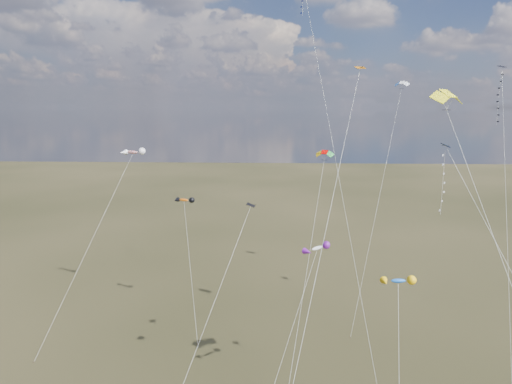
{
  "coord_description": "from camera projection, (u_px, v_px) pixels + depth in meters",
  "views": [
    {
      "loc": [
        2.14,
        -26.37,
        27.25
      ],
      "look_at": [
        0.0,
        18.0,
        19.0
      ],
      "focal_mm": 32.0,
      "sensor_mm": 36.0,
      "label": 1
    }
  ],
  "objects": [
    {
      "name": "diamond_black_high",
      "position": [
        500.0,
        109.0,
        50.98
      ],
      "size": [
        5.37,
        19.28,
        31.93
      ],
      "color": "black",
      "rests_on": "ground"
    },
    {
      "name": "diamond_navy_tall",
      "position": [
        309.0,
        28.0,
        57.47
      ],
      "size": [
        7.43,
        22.96,
        43.31
      ],
      "color": "#0A174F",
      "rests_on": "ground"
    },
    {
      "name": "diamond_black_mid",
      "position": [
        224.0,
        275.0,
        39.48
      ],
      "size": [
        7.55,
        11.0,
        18.67
      ],
      "color": "black",
      "rests_on": "ground"
    },
    {
      "name": "diamond_navy_right",
      "position": [
        453.0,
        196.0,
        35.92
      ],
      "size": [
        9.06,
        18.6,
        24.43
      ],
      "color": "#0B1F4F",
      "rests_on": "ground"
    },
    {
      "name": "diamond_orange_center",
      "position": [
        331.0,
        205.0,
        33.32
      ],
      "size": [
        8.69,
        18.45,
        30.59
      ],
      "color": "#BF6303",
      "rests_on": "ground"
    },
    {
      "name": "parafoil_yellow",
      "position": [
        448.0,
        95.0,
        33.37
      ],
      "size": [
        6.27,
        22.03,
        28.98
      ],
      "color": "yellow",
      "rests_on": "ground"
    },
    {
      "name": "parafoil_blue_white",
      "position": [
        401.0,
        84.0,
        65.06
      ],
      "size": [
        9.91,
        17.78,
        31.3
      ],
      "color": "blue",
      "rests_on": "ground"
    },
    {
      "name": "parafoil_tricolor",
      "position": [
        324.0,
        154.0,
        52.99
      ],
      "size": [
        5.94,
        18.24,
        22.65
      ],
      "color": "#E6B10C",
      "rests_on": "ground"
    },
    {
      "name": "novelty_orange_black",
      "position": [
        184.0,
        201.0,
        59.83
      ],
      "size": [
        4.55,
        10.26,
        15.71
      ],
      "color": "#D5580B",
      "rests_on": "ground"
    },
    {
      "name": "novelty_white_purple",
      "position": [
        317.0,
        249.0,
        40.47
      ],
      "size": [
        6.56,
        7.69,
        15.32
      ],
      "color": "silver",
      "rests_on": "ground"
    },
    {
      "name": "novelty_redwhite_stripe",
      "position": [
        132.0,
        153.0,
        62.36
      ],
      "size": [
        8.36,
        18.78,
        21.81
      ],
      "color": "red",
      "rests_on": "ground"
    },
    {
      "name": "novelty_blue_yellow",
      "position": [
        398.0,
        282.0,
        34.92
      ],
      "size": [
        2.71,
        10.13,
        14.56
      ],
      "color": "blue",
      "rests_on": "ground"
    }
  ]
}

